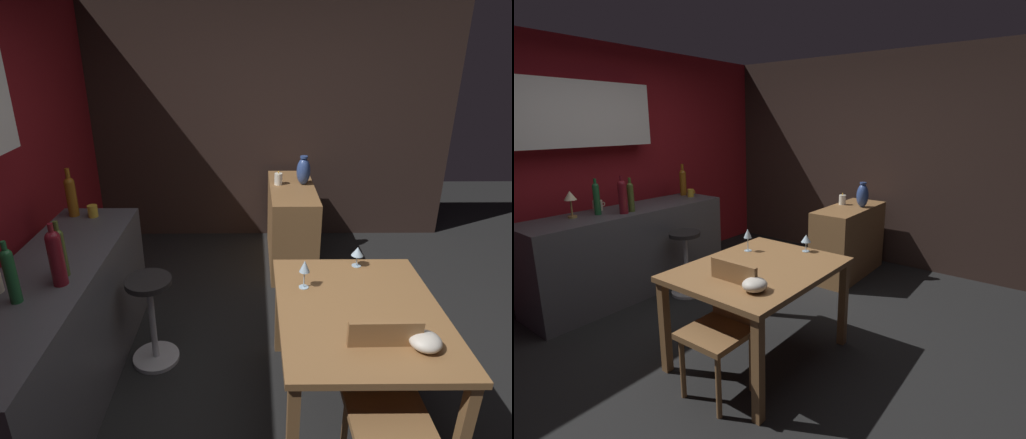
# 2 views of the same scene
# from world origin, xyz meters

# --- Properties ---
(ground_plane) EXTENTS (9.00, 9.00, 0.00)m
(ground_plane) POSITION_xyz_m (0.00, 0.00, 0.00)
(ground_plane) COLOR black
(wall_side_right) EXTENTS (0.10, 4.40, 2.60)m
(wall_side_right) POSITION_xyz_m (2.55, 0.30, 1.30)
(wall_side_right) COLOR #33231E
(wall_side_right) RESTS_ON ground_plane
(dining_table) EXTENTS (1.20, 0.95, 0.74)m
(dining_table) POSITION_xyz_m (-0.16, -0.32, 0.65)
(dining_table) COLOR olive
(dining_table) RESTS_ON ground_plane
(kitchen_counter) EXTENTS (2.10, 0.60, 0.90)m
(kitchen_counter) POSITION_xyz_m (-0.01, 1.53, 0.45)
(kitchen_counter) COLOR #4C4C51
(kitchen_counter) RESTS_ON ground_plane
(sideboard_cabinet) EXTENTS (1.10, 0.44, 0.82)m
(sideboard_cabinet) POSITION_xyz_m (1.81, -0.09, 0.41)
(sideboard_cabinet) COLOR olive
(sideboard_cabinet) RESTS_ON ground_plane
(chair_near_window) EXTENTS (0.41, 0.41, 0.88)m
(chair_near_window) POSITION_xyz_m (-0.60, -0.37, 0.49)
(chair_near_window) COLOR olive
(chair_near_window) RESTS_ON ground_plane
(bar_stool) EXTENTS (0.34, 0.34, 0.67)m
(bar_stool) POSITION_xyz_m (0.29, 1.01, 0.36)
(bar_stool) COLOR #262323
(bar_stool) RESTS_ON ground_plane
(wine_glass_left) EXTENTS (0.07, 0.07, 0.19)m
(wine_glass_left) POSITION_xyz_m (0.07, -0.02, 0.88)
(wine_glass_left) COLOR silver
(wine_glass_left) RESTS_ON dining_table
(wine_glass_right) EXTENTS (0.08, 0.08, 0.14)m
(wine_glass_right) POSITION_xyz_m (0.35, -0.41, 0.85)
(wine_glass_right) COLOR silver
(wine_glass_right) RESTS_ON dining_table
(fruit_bowl) EXTENTS (0.16, 0.16, 0.09)m
(fruit_bowl) POSITION_xyz_m (-0.51, -0.57, 0.78)
(fruit_bowl) COLOR beige
(fruit_bowl) RESTS_ON dining_table
(wine_bottle_green) EXTENTS (0.06, 0.06, 0.35)m
(wine_bottle_green) POSITION_xyz_m (-0.32, 1.55, 1.07)
(wine_bottle_green) COLOR #1E592D
(wine_bottle_green) RESTS_ON kitchen_counter
(wine_bottle_ruby) EXTENTS (0.08, 0.08, 0.37)m
(wine_bottle_ruby) POSITION_xyz_m (-0.14, 1.39, 1.08)
(wine_bottle_ruby) COLOR maroon
(wine_bottle_ruby) RESTS_ON kitchen_counter
(wine_bottle_amber) EXTENTS (0.08, 0.08, 0.38)m
(wine_bottle_amber) POSITION_xyz_m (0.89, 1.69, 1.07)
(wine_bottle_amber) COLOR #8C5114
(wine_bottle_amber) RESTS_ON kitchen_counter
(wine_bottle_olive) EXTENTS (0.06, 0.06, 0.34)m
(wine_bottle_olive) POSITION_xyz_m (-0.04, 1.40, 1.06)
(wine_bottle_olive) COLOR #475623
(wine_bottle_olive) RESTS_ON kitchen_counter
(cup_mustard) EXTENTS (0.11, 0.08, 0.09)m
(cup_mustard) POSITION_xyz_m (0.86, 1.54, 0.95)
(cup_mustard) COLOR gold
(cup_mustard) RESTS_ON kitchen_counter
(pillar_candle_tall) EXTENTS (0.08, 0.08, 0.14)m
(pillar_candle_tall) POSITION_xyz_m (1.89, 0.04, 0.88)
(pillar_candle_tall) COLOR white
(pillar_candle_tall) RESTS_ON sideboard_cabinet
(vase_ceramic_blue) EXTENTS (0.14, 0.14, 0.29)m
(vase_ceramic_blue) POSITION_xyz_m (1.89, -0.21, 0.96)
(vase_ceramic_blue) COLOR #334C8C
(vase_ceramic_blue) RESTS_ON sideboard_cabinet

